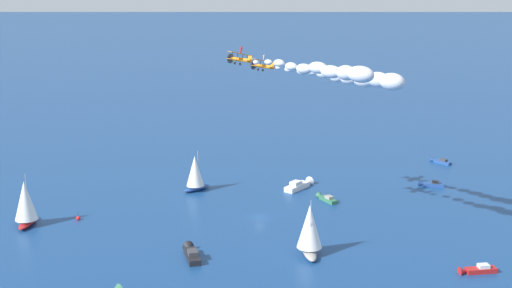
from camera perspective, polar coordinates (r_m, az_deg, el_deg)
ground_plane at (r=176.41m, az=0.28°, el=-6.05°), size 2000.00×2000.00×0.00m
sailboat_far_port at (r=178.30m, az=-18.28°, el=-4.59°), size 10.14×6.06×12.74m
motorboat_far_stbd at (r=154.14m, az=-5.29°, el=-8.87°), size 10.12×6.34×2.88m
motorboat_offshore at (r=199.96m, az=3.61°, el=-3.35°), size 11.08×7.72×3.21m
sailboat_ahead at (r=153.25m, az=4.40°, el=-6.93°), size 10.36×6.61×12.88m
motorboat_mid_cluster at (r=232.48m, az=14.76°, el=-1.37°), size 5.79×6.64×2.04m
motorboat_outer_ring_b at (r=152.85m, az=17.50°, el=-9.77°), size 4.41×8.16×2.30m
motorboat_outer_ring_c at (r=207.39m, az=14.02°, el=-3.20°), size 2.51×7.42×2.11m
sailboat_outer_ring_d at (r=196.58m, az=-4.98°, el=-2.35°), size 8.53×7.44×11.46m
motorboat_outer_ring_f at (r=190.03m, az=5.71°, el=-4.43°), size 6.93×6.25×2.16m
marker_buoy at (r=180.56m, az=-14.29°, el=-5.89°), size 1.10×1.10×2.10m
biplane_lead at (r=162.34m, az=-1.33°, el=6.95°), size 6.90×6.98×3.68m
wingwalker_lead at (r=162.44m, az=-1.22°, el=7.71°), size 0.81×0.58×1.79m
smoke_trail_lead at (r=144.79m, az=6.34°, el=5.92°), size 20.22×28.46×4.15m
biplane_wingman at (r=175.31m, az=0.55°, el=6.42°), size 6.90×6.98×3.68m
wingwalker_wingman at (r=175.40m, az=0.65°, el=7.11°), size 1.29×0.89×1.53m
smoke_trail_wingman at (r=157.05m, az=8.75°, el=5.27°), size 21.88×31.90×4.69m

